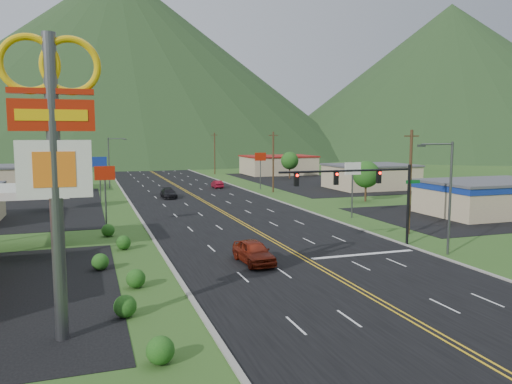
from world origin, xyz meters
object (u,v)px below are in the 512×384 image
object	(u,v)px
pylon_sign	(53,140)
streetlight_west	(111,159)
car_dark_mid	(169,193)
streetlight_east	(447,190)
car_red_near	(254,252)
traffic_signal	(368,185)
gas_canopy	(5,193)
car_red_far	(217,184)

from	to	relation	value
pylon_sign	streetlight_west	world-z (taller)	pylon_sign
car_dark_mid	pylon_sign	bearing A→B (deg)	-104.71
streetlight_east	car_red_near	xyz separation A→B (m)	(-15.32, 2.24, -4.32)
traffic_signal	streetlight_west	xyz separation A→B (m)	(-18.16, 56.00, -0.15)
streetlight_west	car_dark_mid	world-z (taller)	streetlight_west
gas_canopy	streetlight_west	bearing A→B (deg)	77.87
streetlight_west	gas_canopy	size ratio (longest dim) A/B	0.90
car_red_near	car_dark_mid	distance (m)	40.43
car_red_near	car_red_far	xyz separation A→B (m)	(10.37, 51.84, -0.19)
pylon_sign	car_red_far	size ratio (longest dim) A/B	3.44
gas_canopy	car_red_near	size ratio (longest dim) A/B	1.99
streetlight_east	gas_canopy	xyz separation A→B (m)	(-33.18, 12.00, -0.31)
streetlight_east	car_dark_mid	world-z (taller)	streetlight_east
traffic_signal	car_dark_mid	bearing A→B (deg)	105.43
car_red_near	car_dark_mid	xyz separation A→B (m)	(-0.04, 40.43, -0.14)
streetlight_west	car_red_far	world-z (taller)	streetlight_west
streetlight_east	streetlight_west	size ratio (longest dim) A/B	1.00
streetlight_east	gas_canopy	size ratio (longest dim) A/B	0.90
streetlight_west	pylon_sign	bearing A→B (deg)	-94.47
car_dark_mid	car_red_far	bearing A→B (deg)	47.07
streetlight_east	gas_canopy	bearing A→B (deg)	160.12
pylon_sign	car_dark_mid	xyz separation A→B (m)	(12.81, 50.67, -8.59)
streetlight_east	traffic_signal	bearing A→B (deg)	139.61
traffic_signal	car_red_far	distance (m)	50.30
traffic_signal	streetlight_east	distance (m)	6.17
streetlight_west	car_dark_mid	size ratio (longest dim) A/B	1.83
traffic_signal	car_dark_mid	size ratio (longest dim) A/B	2.67
gas_canopy	car_red_far	bearing A→B (deg)	56.15
car_dark_mid	car_red_far	distance (m)	15.45
streetlight_east	car_dark_mid	size ratio (longest dim) A/B	1.83
gas_canopy	car_dark_mid	distance (m)	35.71
car_dark_mid	streetlight_east	bearing A→B (deg)	-70.72
traffic_signal	gas_canopy	world-z (taller)	traffic_signal
streetlight_east	car_red_far	world-z (taller)	streetlight_east
streetlight_east	car_red_near	size ratio (longest dim) A/B	1.79
streetlight_east	car_dark_mid	bearing A→B (deg)	109.81
traffic_signal	streetlight_east	xyz separation A→B (m)	(4.70, -4.00, -0.15)
streetlight_west	gas_canopy	bearing A→B (deg)	-102.13
car_red_near	pylon_sign	bearing A→B (deg)	-144.38
pylon_sign	car_red_far	bearing A→B (deg)	69.49
pylon_sign	streetlight_east	size ratio (longest dim) A/B	1.56
pylon_sign	traffic_signal	distance (m)	26.67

